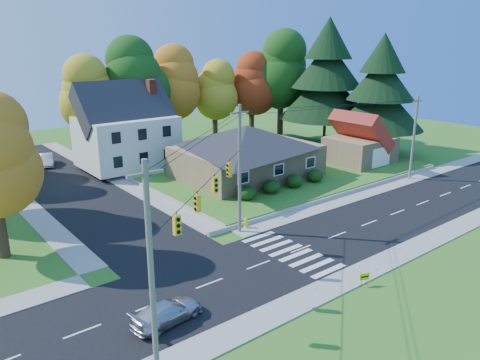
{
  "coord_description": "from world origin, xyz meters",
  "views": [
    {
      "loc": [
        -22.59,
        -21.42,
        14.48
      ],
      "look_at": [
        0.76,
        8.0,
        3.19
      ],
      "focal_mm": 35.0,
      "sensor_mm": 36.0,
      "label": 1
    }
  ],
  "objects_px": {
    "ranch_house": "(247,150)",
    "silver_sedan": "(167,312)",
    "fire_hydrant": "(246,223)",
    "white_car": "(47,160)"
  },
  "relations": [
    {
      "from": "ranch_house",
      "to": "fire_hydrant",
      "type": "bearing_deg",
      "value": -129.44
    },
    {
      "from": "white_car",
      "to": "fire_hydrant",
      "type": "distance_m",
      "value": 30.64
    },
    {
      "from": "white_car",
      "to": "ranch_house",
      "type": "bearing_deg",
      "value": -36.95
    },
    {
      "from": "silver_sedan",
      "to": "fire_hydrant",
      "type": "height_order",
      "value": "silver_sedan"
    },
    {
      "from": "ranch_house",
      "to": "fire_hydrant",
      "type": "relative_size",
      "value": 16.18
    },
    {
      "from": "ranch_house",
      "to": "silver_sedan",
      "type": "distance_m",
      "value": 27.12
    },
    {
      "from": "fire_hydrant",
      "to": "silver_sedan",
      "type": "bearing_deg",
      "value": -146.94
    },
    {
      "from": "silver_sedan",
      "to": "fire_hydrant",
      "type": "bearing_deg",
      "value": -64.13
    },
    {
      "from": "ranch_house",
      "to": "fire_hydrant",
      "type": "height_order",
      "value": "ranch_house"
    },
    {
      "from": "ranch_house",
      "to": "fire_hydrant",
      "type": "distance_m",
      "value": 13.93
    }
  ]
}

